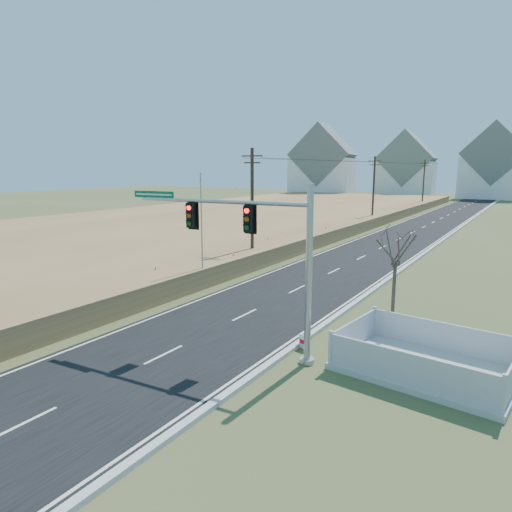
% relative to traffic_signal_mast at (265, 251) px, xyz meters
% --- Properties ---
extents(ground, '(260.00, 260.00, 0.00)m').
position_rel_traffic_signal_mast_xyz_m(ground, '(-3.38, -0.33, -4.30)').
color(ground, '#3F4E26').
rests_on(ground, ground).
extents(road, '(8.00, 180.00, 0.06)m').
position_rel_traffic_signal_mast_xyz_m(road, '(-3.38, 49.67, -4.27)').
color(road, black).
rests_on(road, ground).
extents(curb, '(0.30, 180.00, 0.18)m').
position_rel_traffic_signal_mast_xyz_m(curb, '(0.77, 49.67, -4.21)').
color(curb, '#B2AFA8').
rests_on(curb, ground).
extents(reed_marsh, '(38.00, 110.00, 1.30)m').
position_rel_traffic_signal_mast_xyz_m(reed_marsh, '(-27.38, 39.67, -3.65)').
color(reed_marsh, '#AD824E').
rests_on(reed_marsh, ground).
extents(utility_pole_near, '(1.80, 0.26, 9.00)m').
position_rel_traffic_signal_mast_xyz_m(utility_pole_near, '(-9.88, 14.67, 0.39)').
color(utility_pole_near, '#422D1E').
rests_on(utility_pole_near, ground).
extents(utility_pole_mid, '(1.80, 0.26, 9.00)m').
position_rel_traffic_signal_mast_xyz_m(utility_pole_mid, '(-9.88, 44.67, 0.39)').
color(utility_pole_mid, '#422D1E').
rests_on(utility_pole_mid, ground).
extents(utility_pole_far, '(1.80, 0.26, 9.00)m').
position_rel_traffic_signal_mast_xyz_m(utility_pole_far, '(-9.88, 74.67, 0.39)').
color(utility_pole_far, '#422D1E').
rests_on(utility_pole_far, ground).
extents(condo_nw, '(17.69, 13.38, 19.05)m').
position_rel_traffic_signal_mast_xyz_m(condo_nw, '(-41.38, 99.67, 3.41)').
color(condo_nw, white).
rests_on(condo_nw, ground).
extents(condo_nnw, '(14.93, 11.17, 17.03)m').
position_rel_traffic_signal_mast_xyz_m(condo_nnw, '(-21.38, 107.67, 2.64)').
color(condo_nnw, white).
rests_on(condo_nnw, ground).
extents(condo_n, '(15.27, 10.20, 18.54)m').
position_rel_traffic_signal_mast_xyz_m(condo_n, '(-1.38, 111.67, 3.31)').
color(condo_n, white).
rests_on(condo_n, ground).
extents(traffic_signal_mast, '(8.73, 0.90, 6.96)m').
position_rel_traffic_signal_mast_xyz_m(traffic_signal_mast, '(0.00, 0.00, 0.00)').
color(traffic_signal_mast, '#9EA0A5').
rests_on(traffic_signal_mast, ground).
extents(fence_enclosure, '(6.60, 4.89, 1.40)m').
position_rel_traffic_signal_mast_xyz_m(fence_enclosure, '(5.96, 1.74, -4.02)').
color(fence_enclosure, '#B7B5AD').
rests_on(fence_enclosure, ground).
extents(open_sign, '(0.48, 0.18, 0.60)m').
position_rel_traffic_signal_mast_xyz_m(open_sign, '(1.12, 1.31, -3.98)').
color(open_sign, white).
rests_on(open_sign, ground).
extents(flagpole, '(0.33, 0.33, 7.23)m').
position_rel_traffic_signal_mast_xyz_m(flagpole, '(-8.69, 6.92, -1.41)').
color(flagpole, '#B7B5AD').
rests_on(flagpole, ground).
extents(bare_tree, '(1.98, 1.98, 5.25)m').
position_rel_traffic_signal_mast_xyz_m(bare_tree, '(3.89, 4.62, -0.07)').
color(bare_tree, '#4C3F33').
rests_on(bare_tree, ground).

